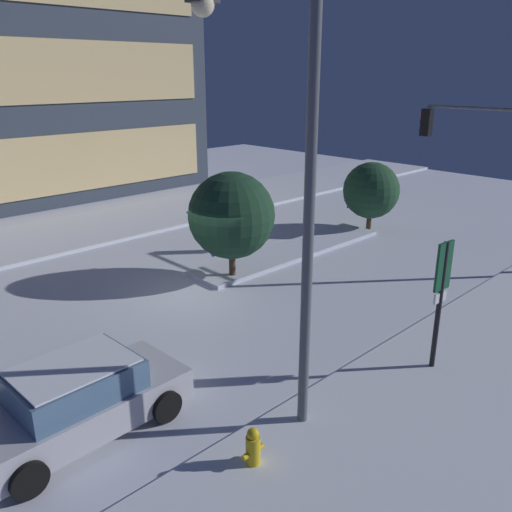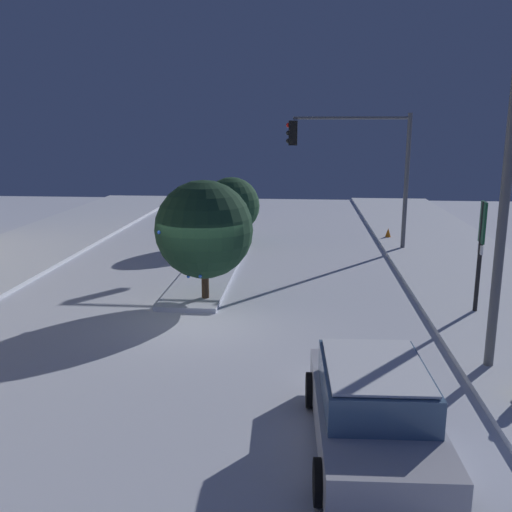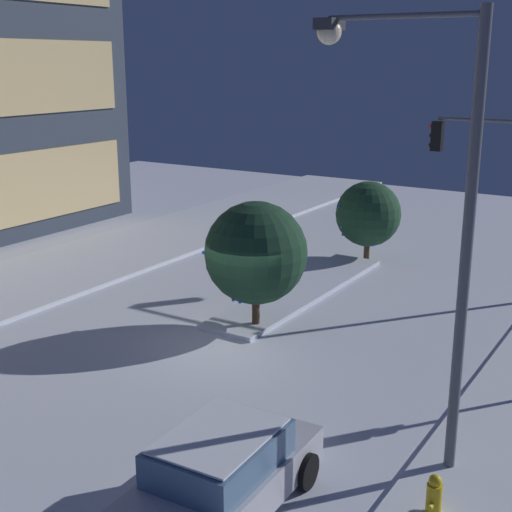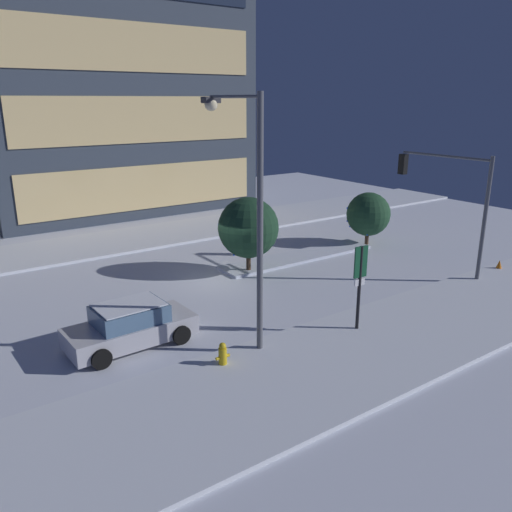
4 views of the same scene
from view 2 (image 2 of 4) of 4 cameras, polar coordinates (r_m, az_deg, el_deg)
The scene contains 9 objects.
ground at distance 15.71m, azimuth -5.96°, elevation -6.20°, with size 52.00×52.00×0.00m, color silver.
median_strip at distance 20.34m, azimuth -4.66°, elevation -1.49°, with size 9.00×1.80×0.14m, color silver.
car_near at distance 9.56m, azimuth 11.76°, elevation -14.98°, with size 4.40×2.15×1.49m.
traffic_light_corner_near_right at distance 23.86m, azimuth 10.13°, elevation 10.12°, with size 0.32×5.09×5.68m.
street_lamp_arched at distance 12.09m, azimuth 21.11°, elevation 12.94°, with size 0.56×2.99×8.22m.
parking_info_sign at distance 16.42m, azimuth 21.84°, elevation 1.17°, with size 0.55×0.12×3.19m.
decorated_tree_median at distance 24.82m, azimuth -2.48°, elevation 5.15°, with size 2.50×2.47×2.99m.
decorated_tree_left_of_median at distance 16.48m, azimuth -5.29°, elevation 2.69°, with size 2.88×2.88×3.66m.
construction_cone at distance 26.77m, azimuth 13.24°, elevation 2.18°, with size 0.36×0.36×0.55m, color orange.
Camera 2 is at (-14.56, -2.87, 5.16)m, focal length 39.45 mm.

